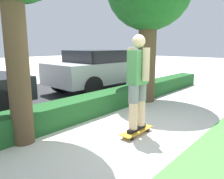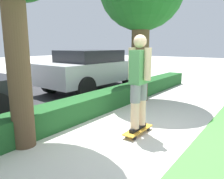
{
  "view_description": "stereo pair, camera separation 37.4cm",
  "coord_description": "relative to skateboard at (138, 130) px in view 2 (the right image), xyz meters",
  "views": [
    {
      "loc": [
        -3.28,
        -2.3,
        1.71
      ],
      "look_at": [
        0.02,
        0.6,
        0.83
      ],
      "focal_mm": 35.0,
      "sensor_mm": 36.0,
      "label": 1
    },
    {
      "loc": [
        -3.51,
        -2.01,
        1.71
      ],
      "look_at": [
        0.02,
        0.6,
        0.83
      ],
      "focal_mm": 35.0,
      "sensor_mm": 36.0,
      "label": 2
    }
  ],
  "objects": [
    {
      "name": "parked_car_middle",
      "position": [
        2.69,
        3.6,
        0.76
      ],
      "size": [
        4.25,
        2.08,
        1.55
      ],
      "rotation": [
        0.0,
        0.0,
        -0.04
      ],
      "color": "#B7B7BC",
      "rests_on": "ground_plane"
    },
    {
      "name": "ground_plane",
      "position": [
        -0.06,
        0.01,
        -0.08
      ],
      "size": [
        60.0,
        60.0,
        0.0
      ],
      "primitive_type": "plane",
      "color": "beige"
    },
    {
      "name": "hedge_row",
      "position": [
        -0.06,
        1.61,
        0.17
      ],
      "size": [
        12.71,
        0.6,
        0.49
      ],
      "color": "#1E5123",
      "rests_on": "ground_plane"
    },
    {
      "name": "skater_person",
      "position": [
        -0.0,
        0.0,
        0.99
      ],
      "size": [
        0.52,
        0.47,
        1.82
      ],
      "color": "black",
      "rests_on": "skateboard"
    },
    {
      "name": "street_asphalt",
      "position": [
        -0.06,
        4.21,
        -0.07
      ],
      "size": [
        12.71,
        5.0,
        0.01
      ],
      "color": "#2D2D30",
      "rests_on": "ground_plane"
    },
    {
      "name": "skateboard",
      "position": [
        0.0,
        0.0,
        0.0
      ],
      "size": [
        0.8,
        0.24,
        0.09
      ],
      "color": "gold",
      "rests_on": "ground_plane"
    }
  ]
}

